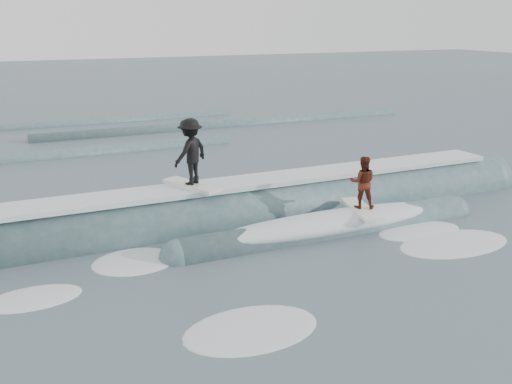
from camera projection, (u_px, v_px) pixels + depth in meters
name	position (u px, v px, depth m)	size (l,w,h in m)	color
ground	(292.00, 256.00, 14.64)	(160.00, 160.00, 0.00)	#3C4B58
breaking_wave	(254.00, 218.00, 17.31)	(21.61, 3.89, 2.22)	#355759
surfer_black	(191.00, 154.00, 16.24)	(1.42, 2.05, 2.00)	silver
surfer_red	(362.00, 186.00, 16.32)	(0.98, 2.07, 1.62)	white
whitewater	(374.00, 264.00, 14.19)	(14.03, 6.99, 0.10)	silver
far_swells	(118.00, 136.00, 29.66)	(35.04, 8.65, 0.80)	#355759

